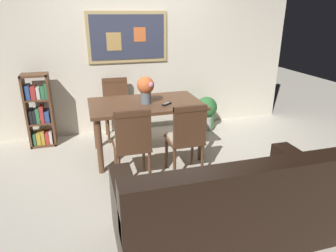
# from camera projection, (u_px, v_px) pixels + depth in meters

# --- Properties ---
(ground_plane) EXTENTS (12.00, 12.00, 0.00)m
(ground_plane) POSITION_uv_depth(u_px,v_px,m) (160.00, 166.00, 3.88)
(ground_plane) COLOR beige
(wall_back_with_painting) EXTENTS (5.20, 0.14, 2.60)m
(wall_back_with_painting) POSITION_uv_depth(u_px,v_px,m) (136.00, 49.00, 4.73)
(wall_back_with_painting) COLOR beige
(wall_back_with_painting) RESTS_ON ground_plane
(dining_table) EXTENTS (1.46, 0.90, 0.74)m
(dining_table) POSITION_uv_depth(u_px,v_px,m) (146.00, 109.00, 4.00)
(dining_table) COLOR brown
(dining_table) RESTS_ON ground_plane
(dining_chair_near_right) EXTENTS (0.40, 0.41, 0.91)m
(dining_chair_near_right) POSITION_uv_depth(u_px,v_px,m) (187.00, 135.00, 3.47)
(dining_chair_near_right) COLOR brown
(dining_chair_near_right) RESTS_ON ground_plane
(dining_chair_near_left) EXTENTS (0.40, 0.41, 0.91)m
(dining_chair_near_left) POSITION_uv_depth(u_px,v_px,m) (132.00, 141.00, 3.30)
(dining_chair_near_left) COLOR brown
(dining_chair_near_left) RESTS_ON ground_plane
(dining_chair_far_left) EXTENTS (0.40, 0.41, 0.91)m
(dining_chair_far_left) POSITION_uv_depth(u_px,v_px,m) (117.00, 103.00, 4.64)
(dining_chair_far_left) COLOR brown
(dining_chair_far_left) RESTS_ON ground_plane
(leather_couch) EXTENTS (1.80, 0.84, 0.84)m
(leather_couch) POSITION_uv_depth(u_px,v_px,m) (224.00, 209.00, 2.53)
(leather_couch) COLOR black
(leather_couch) RESTS_ON ground_plane
(bookshelf) EXTENTS (0.36, 0.28, 1.06)m
(bookshelf) POSITION_uv_depth(u_px,v_px,m) (40.00, 112.00, 4.35)
(bookshelf) COLOR brown
(bookshelf) RESTS_ON ground_plane
(potted_ivy) EXTENTS (0.35, 0.35, 0.55)m
(potted_ivy) POSITION_uv_depth(u_px,v_px,m) (206.00, 111.00, 5.02)
(potted_ivy) COLOR #B2ADA3
(potted_ivy) RESTS_ON ground_plane
(flower_vase) EXTENTS (0.22, 0.23, 0.35)m
(flower_vase) POSITION_uv_depth(u_px,v_px,m) (146.00, 87.00, 3.85)
(flower_vase) COLOR slate
(flower_vase) RESTS_ON dining_table
(tv_remote) EXTENTS (0.15, 0.13, 0.02)m
(tv_remote) POSITION_uv_depth(u_px,v_px,m) (167.00, 104.00, 3.86)
(tv_remote) COLOR black
(tv_remote) RESTS_ON dining_table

